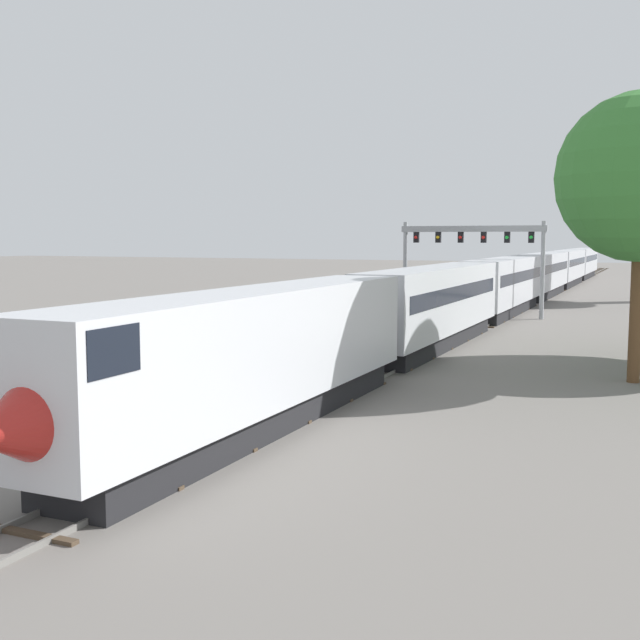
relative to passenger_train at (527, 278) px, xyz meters
name	(u,v)px	position (x,y,z in m)	size (l,w,h in m)	color
ground_plane	(127,456)	(-2.00, -60.10, -2.61)	(400.00, 400.00, 0.00)	slate
track_main	(526,303)	(0.00, -0.10, -2.54)	(2.60, 200.00, 0.16)	slate
track_near	(412,320)	(-5.50, -20.10, -2.54)	(2.60, 160.00, 0.16)	slate
passenger_train	(527,278)	(0.00, 0.00, 0.00)	(3.04, 132.61, 4.80)	silver
signal_gantry	(472,246)	(-2.25, -14.33, 3.20)	(12.10, 0.49, 7.87)	#999BA0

